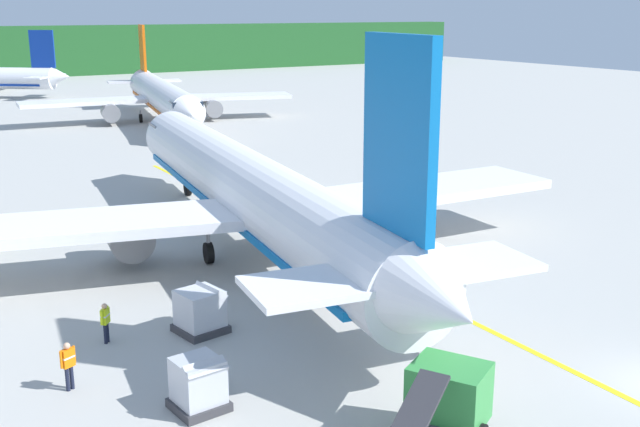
{
  "coord_description": "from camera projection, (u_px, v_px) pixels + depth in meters",
  "views": [
    {
      "loc": [
        -22.86,
        -14.5,
        12.63
      ],
      "look_at": [
        -4.22,
        16.22,
        3.12
      ],
      "focal_mm": 43.36,
      "sensor_mm": 36.0,
      "label": 1
    }
  ],
  "objects": [
    {
      "name": "ground",
      "position": [
        170.0,
        162.0,
        66.37
      ],
      "size": [
        240.0,
        320.0,
        0.2
      ],
      "primitive_type": "cube",
      "color": "#A8A8A3"
    },
    {
      "name": "airliner_foreground",
      "position": [
        250.0,
        191.0,
        40.65
      ],
      "size": [
        34.52,
        41.66,
        11.9
      ],
      "color": "white",
      "rests_on": "ground"
    },
    {
      "name": "airliner_mid_apron",
      "position": [
        161.0,
        96.0,
        88.11
      ],
      "size": [
        31.1,
        37.41,
        10.74
      ],
      "color": "white",
      "rests_on": "ground"
    },
    {
      "name": "service_truck_fuel",
      "position": [
        434.0,
        422.0,
        22.19
      ],
      "size": [
        6.91,
        5.17,
        2.74
      ],
      "color": "#338C3F",
      "rests_on": "ground"
    },
    {
      "name": "cargo_container_near",
      "position": [
        199.0,
        385.0,
        24.96
      ],
      "size": [
        1.79,
        1.79,
        1.88
      ],
      "color": "#333338",
      "rests_on": "ground"
    },
    {
      "name": "cargo_container_mid",
      "position": [
        201.0,
        311.0,
        31.02
      ],
      "size": [
        2.07,
        2.07,
        1.9
      ],
      "color": "#333338",
      "rests_on": "ground"
    },
    {
      "name": "cargo_container_far",
      "position": [
        351.0,
        281.0,
        34.42
      ],
      "size": [
        2.38,
        2.38,
        1.94
      ],
      "color": "#333338",
      "rests_on": "ground"
    },
    {
      "name": "crew_marshaller",
      "position": [
        68.0,
        362.0,
        26.23
      ],
      "size": [
        0.58,
        0.4,
        1.74
      ],
      "color": "#191E33",
      "rests_on": "ground"
    },
    {
      "name": "crew_loader_left",
      "position": [
        3.0,
        226.0,
        42.76
      ],
      "size": [
        0.34,
        0.61,
        1.73
      ],
      "color": "#191E33",
      "rests_on": "ground"
    },
    {
      "name": "crew_loader_right",
      "position": [
        105.0,
        320.0,
        29.99
      ],
      "size": [
        0.46,
        0.51,
        1.64
      ],
      "color": "#191E33",
      "rests_on": "ground"
    },
    {
      "name": "apron_guide_line",
      "position": [
        353.0,
        263.0,
        39.66
      ],
      "size": [
        0.3,
        60.0,
        0.01
      ],
      "primitive_type": "cube",
      "color": "yellow",
      "rests_on": "ground"
    }
  ]
}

